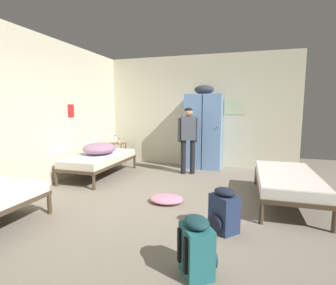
% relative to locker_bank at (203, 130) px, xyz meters
% --- Properties ---
extents(ground_plane, '(9.52, 9.52, 0.00)m').
position_rel_locker_bank_xyz_m(ground_plane, '(-0.20, -2.69, -0.97)').
color(ground_plane, gray).
extents(room_backdrop, '(4.96, 6.01, 2.86)m').
position_rel_locker_bank_xyz_m(room_backdrop, '(-1.54, -1.33, 0.46)').
color(room_backdrop, beige).
rests_on(room_backdrop, ground_plane).
extents(locker_bank, '(0.90, 0.55, 2.07)m').
position_rel_locker_bank_xyz_m(locker_bank, '(0.00, 0.00, 0.00)').
color(locker_bank, '#6B93C6').
rests_on(locker_bank, ground_plane).
extents(shelf_unit, '(0.38, 0.30, 0.57)m').
position_rel_locker_bank_xyz_m(shelf_unit, '(-2.32, -0.14, -0.62)').
color(shelf_unit, brown).
rests_on(shelf_unit, ground_plane).
extents(bed_right, '(0.90, 1.90, 0.49)m').
position_rel_locker_bank_xyz_m(bed_right, '(1.67, -2.05, -0.59)').
color(bed_right, '#473828').
rests_on(bed_right, ground_plane).
extents(bed_left_rear, '(0.90, 1.90, 0.49)m').
position_rel_locker_bank_xyz_m(bed_left_rear, '(-2.07, -1.45, -0.59)').
color(bed_left_rear, '#473828').
rests_on(bed_left_rear, ground_plane).
extents(bedding_heap, '(0.70, 0.79, 0.26)m').
position_rel_locker_bank_xyz_m(bedding_heap, '(-2.10, -1.41, -0.35)').
color(bedding_heap, gray).
rests_on(bedding_heap, bed_left_rear).
extents(person_traveler, '(0.46, 0.28, 1.52)m').
position_rel_locker_bank_xyz_m(person_traveler, '(-0.24, -0.68, -0.05)').
color(person_traveler, black).
rests_on(person_traveler, ground_plane).
extents(water_bottle, '(0.06, 0.06, 0.22)m').
position_rel_locker_bank_xyz_m(water_bottle, '(-2.40, -0.12, -0.30)').
color(water_bottle, silver).
rests_on(water_bottle, shelf_unit).
extents(lotion_bottle, '(0.06, 0.06, 0.13)m').
position_rel_locker_bank_xyz_m(lotion_bottle, '(-2.25, -0.18, -0.34)').
color(lotion_bottle, beige).
rests_on(lotion_bottle, shelf_unit).
extents(backpack_navy, '(0.42, 0.42, 0.55)m').
position_rel_locker_bank_xyz_m(backpack_navy, '(0.79, -3.33, -0.71)').
color(backpack_navy, navy).
rests_on(backpack_navy, ground_plane).
extents(backpack_teal, '(0.41, 0.40, 0.55)m').
position_rel_locker_bank_xyz_m(backpack_teal, '(0.63, -4.24, -0.71)').
color(backpack_teal, '#23666B').
rests_on(backpack_teal, ground_plane).
extents(clothes_pile_pink, '(0.55, 0.46, 0.11)m').
position_rel_locker_bank_xyz_m(clothes_pile_pink, '(-0.17, -2.58, -0.92)').
color(clothes_pile_pink, pink).
rests_on(clothes_pile_pink, ground_plane).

